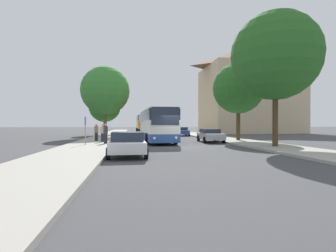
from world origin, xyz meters
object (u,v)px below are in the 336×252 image
(bus_front, at_px, (157,125))
(tree_left_far, at_px, (105,91))
(pedestrian_walking_back, at_px, (96,132))
(pedestrian_waiting_far, at_px, (106,134))
(bus_stop_sign, at_px, (85,127))
(tree_right_near, at_px, (275,56))
(parked_car_left_curb, at_px, (127,144))
(tree_right_mid, at_px, (238,88))
(parked_car_right_far, at_px, (182,131))
(bus_rear, at_px, (143,124))
(parked_car_right_near, at_px, (210,135))
(tree_left_near, at_px, (105,106))
(pedestrian_waiting_near, at_px, (103,133))
(bus_middle, at_px, (150,124))

(bus_front, bearing_deg, tree_left_far, 117.45)
(pedestrian_walking_back, bearing_deg, pedestrian_waiting_far, 101.49)
(bus_stop_sign, bearing_deg, tree_right_near, -14.04)
(parked_car_left_curb, height_order, tree_left_far, tree_left_far)
(tree_right_mid, bearing_deg, parked_car_right_far, 103.71)
(bus_rear, relative_size, parked_car_right_far, 2.33)
(parked_car_left_curb, bearing_deg, parked_car_right_near, 51.92)
(parked_car_left_curb, bearing_deg, tree_left_near, 96.85)
(pedestrian_waiting_near, relative_size, tree_right_mid, 0.21)
(bus_stop_sign, distance_m, tree_left_far, 15.70)
(bus_front, bearing_deg, bus_stop_sign, -147.04)
(bus_middle, xyz_separation_m, parked_car_left_curb, (-2.86, -24.43, -1.08))
(pedestrian_waiting_near, bearing_deg, bus_stop_sign, 63.27)
(parked_car_right_near, height_order, tree_right_near, tree_right_near)
(bus_stop_sign, relative_size, tree_left_far, 0.23)
(bus_middle, distance_m, parked_car_right_far, 5.12)
(tree_left_near, bearing_deg, tree_left_far, -83.57)
(parked_car_right_far, bearing_deg, parked_car_right_near, 92.70)
(parked_car_right_near, relative_size, pedestrian_waiting_far, 2.79)
(pedestrian_waiting_far, height_order, pedestrian_walking_back, pedestrian_waiting_far)
(bus_middle, relative_size, tree_right_mid, 1.48)
(bus_front, xyz_separation_m, parked_car_left_curb, (-2.69, -11.37, -0.99))
(tree_left_far, bearing_deg, bus_middle, 21.40)
(pedestrian_waiting_far, relative_size, tree_left_far, 0.18)
(parked_car_left_curb, bearing_deg, tree_left_far, 97.41)
(parked_car_left_curb, relative_size, tree_right_mid, 0.50)
(bus_rear, bearing_deg, parked_car_right_far, -71.32)
(bus_rear, height_order, parked_car_left_curb, bus_rear)
(bus_middle, bearing_deg, pedestrian_waiting_far, -108.48)
(tree_left_far, relative_size, tree_right_mid, 1.19)
(bus_middle, xyz_separation_m, tree_right_mid, (8.31, -13.10, 3.70))
(bus_middle, bearing_deg, parked_car_right_far, 4.63)
(bus_rear, bearing_deg, tree_left_far, -108.63)
(tree_left_far, bearing_deg, tree_right_mid, -36.28)
(parked_car_right_far, bearing_deg, pedestrian_waiting_far, 62.26)
(tree_right_mid, bearing_deg, pedestrian_waiting_far, -165.96)
(pedestrian_waiting_near, bearing_deg, parked_car_right_near, 171.47)
(bus_stop_sign, distance_m, pedestrian_waiting_far, 1.87)
(bus_front, xyz_separation_m, bus_stop_sign, (-6.13, -4.32, -0.16))
(parked_car_left_curb, distance_m, tree_right_near, 12.82)
(bus_stop_sign, bearing_deg, bus_front, 35.17)
(bus_middle, bearing_deg, tree_right_near, -71.50)
(bus_rear, bearing_deg, pedestrian_walking_back, -102.06)
(bus_stop_sign, xyz_separation_m, tree_right_near, (14.16, -3.54, 5.25))
(pedestrian_waiting_far, xyz_separation_m, pedestrian_walking_back, (-1.25, 3.64, -0.00))
(bus_middle, xyz_separation_m, parked_car_right_near, (5.09, -13.81, -1.09))
(bus_stop_sign, bearing_deg, tree_right_mid, 16.34)
(parked_car_right_near, bearing_deg, parked_car_right_far, -86.74)
(parked_car_left_curb, bearing_deg, bus_middle, 82.06)
(parked_car_right_far, distance_m, pedestrian_walking_back, 17.30)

